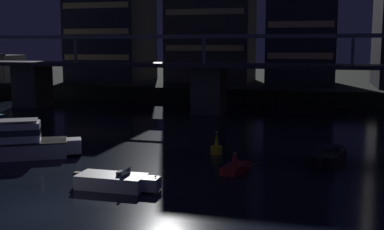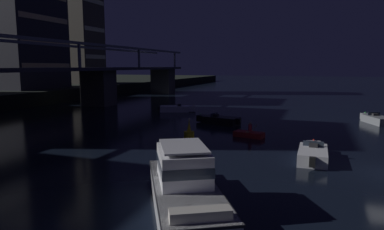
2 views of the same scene
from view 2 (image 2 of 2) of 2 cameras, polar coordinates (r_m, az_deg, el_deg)
tower_east_tall at (r=71.01m, az=-27.17°, el=12.32°), size 12.29×13.42×20.90m
tower_east_low at (r=85.76m, az=-18.52°, el=15.35°), size 8.06×9.36×31.11m
cabin_cruiser_near_left at (r=15.33m, az=-1.31°, el=-11.60°), size 8.97×6.30×2.79m
speedboat_near_center at (r=37.35m, az=4.52°, el=-0.85°), size 2.69×5.20×1.16m
speedboat_near_right at (r=24.40m, az=19.39°, el=-6.11°), size 5.19×1.82×1.16m
speedboat_mid_center at (r=47.19m, az=-2.64°, el=1.05°), size 3.09×5.08×1.16m
speedboat_mid_right at (r=42.67m, az=28.27°, el=-0.67°), size 5.08×3.10×1.16m
channel_buoy at (r=29.84m, az=-0.48°, el=-2.98°), size 0.90×0.90×1.76m
dinghy_with_paddler at (r=30.78m, az=9.42°, el=-3.13°), size 2.61×2.79×1.36m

